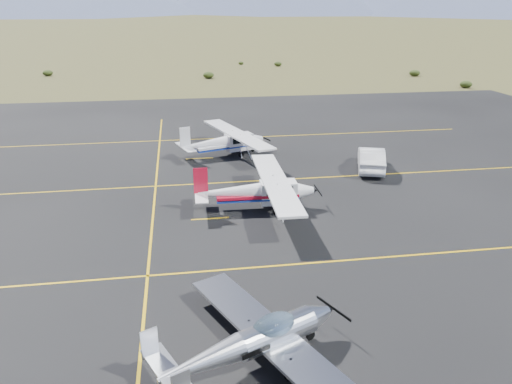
# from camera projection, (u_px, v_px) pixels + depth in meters

# --- Properties ---
(ground) EXTENTS (1600.00, 1600.00, 0.00)m
(ground) POSITION_uv_depth(u_px,v_px,m) (298.00, 290.00, 19.91)
(ground) COLOR #383D1C
(ground) RESTS_ON ground
(apron) EXTENTS (72.00, 72.00, 0.02)m
(apron) POSITION_uv_depth(u_px,v_px,m) (267.00, 219.00, 26.37)
(apron) COLOR black
(apron) RESTS_ON ground
(aircraft_low_wing) EXTENTS (6.59, 8.46, 1.90)m
(aircraft_low_wing) POSITION_uv_depth(u_px,v_px,m) (257.00, 340.00, 15.49)
(aircraft_low_wing) COLOR silver
(aircraft_low_wing) RESTS_ON apron
(aircraft_cessna) EXTENTS (5.93, 9.91, 2.51)m
(aircraft_cessna) POSITION_uv_depth(u_px,v_px,m) (257.00, 190.00, 27.23)
(aircraft_cessna) COLOR white
(aircraft_cessna) RESTS_ON apron
(aircraft_plain) EXTENTS (6.75, 9.75, 2.50)m
(aircraft_plain) POSITION_uv_depth(u_px,v_px,m) (225.00, 141.00, 36.78)
(aircraft_plain) COLOR white
(aircraft_plain) RESTS_ON apron
(sedan) EXTENTS (3.07, 5.03, 1.56)m
(sedan) POSITION_uv_depth(u_px,v_px,m) (371.00, 159.00, 33.82)
(sedan) COLOR white
(sedan) RESTS_ON apron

